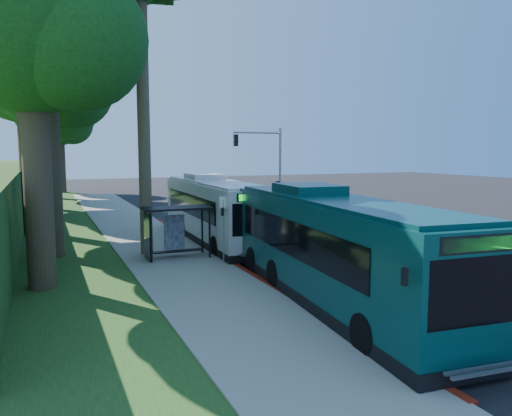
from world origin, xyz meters
name	(u,v)px	position (x,y,z in m)	size (l,w,h in m)	color
ground	(281,239)	(0.00, 0.00, 0.00)	(140.00, 140.00, 0.00)	black
sidewalk	(158,248)	(-7.30, 0.00, 0.06)	(4.50, 70.00, 0.12)	gray
red_curb	(224,259)	(-5.00, -4.00, 0.07)	(0.25, 30.00, 0.13)	maroon
grass_verge	(42,241)	(-13.00, 5.00, 0.03)	(8.00, 70.00, 0.06)	#234719
bus_shelter	(172,222)	(-7.26, -2.86, 1.81)	(3.20, 1.51, 2.55)	black
stop_sign_pole	(223,220)	(-5.40, -5.00, 2.08)	(0.35, 0.06, 3.17)	gray
traffic_signal_pole	(269,161)	(3.78, 10.00, 4.42)	(4.10, 0.30, 7.00)	gray
tree_0	(45,22)	(-12.40, -0.02, 11.20)	(8.40, 8.00, 15.70)	#382B1E
tree_1	(25,25)	(-13.37, 7.98, 12.73)	(10.50, 10.00, 18.26)	#382B1E
tree_2	(50,81)	(-11.89, 15.98, 10.48)	(8.82, 8.40, 15.12)	#382B1E
tree_3	(24,74)	(-13.88, 23.98, 11.98)	(10.08, 9.60, 17.28)	#382B1E
tree_4	(53,108)	(-11.40, 31.98, 9.73)	(8.40, 8.00, 14.14)	#382B1E
tree_5	(60,120)	(-10.41, 39.99, 8.96)	(7.35, 7.00, 12.86)	#382B1E
tree_6	(33,24)	(-12.91, -6.01, 9.71)	(7.56, 7.20, 13.74)	#382B1E
white_bus	(214,209)	(-3.80, 1.04, 1.86)	(2.99, 12.82, 3.80)	silver
teal_bus	(333,247)	(-3.79, -11.66, 1.93)	(3.99, 13.46, 3.95)	#0A3637
pickup	(267,220)	(0.41, 2.89, 0.73)	(2.43, 5.28, 1.47)	silver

